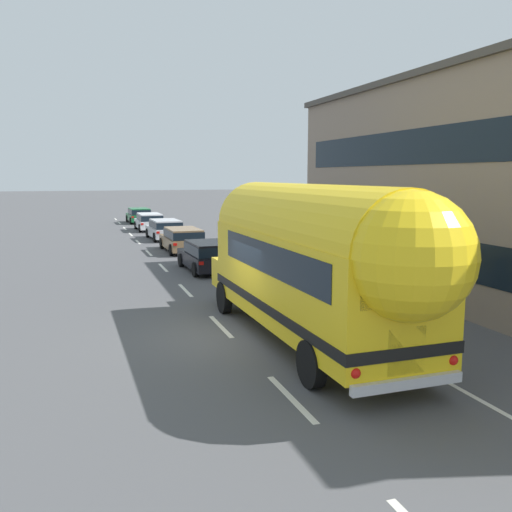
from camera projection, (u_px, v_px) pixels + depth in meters
name	position (u px, v px, depth m)	size (l,w,h in m)	color
ground_plane	(230.00, 336.00, 14.82)	(300.00, 300.00, 0.00)	#4C4C4F
lane_markings	(209.00, 262.00, 27.44)	(3.58, 80.00, 0.01)	silver
painted_bus	(316.00, 258.00, 13.44)	(2.70, 11.07, 4.12)	yellow
car_lead	(208.00, 254.00, 24.72)	(2.06, 4.30, 1.37)	black
car_second	(183.00, 238.00, 31.03)	(2.06, 4.54, 1.37)	olive
car_third	(165.00, 228.00, 37.00)	(2.13, 4.42, 1.37)	silver
car_fourth	(149.00, 221.00, 43.05)	(1.98, 4.28, 1.37)	white
car_fifth	(139.00, 215.00, 49.91)	(2.06, 4.28, 1.37)	#196633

